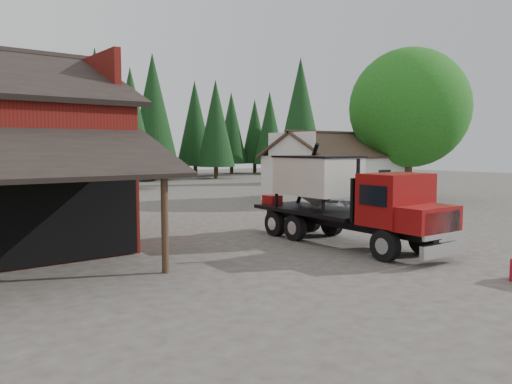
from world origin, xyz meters
TOP-DOWN VIEW (x-y plane):
  - ground at (0.00, 0.00)m, footprint 120.00×120.00m
  - farmhouse at (13.00, 13.00)m, footprint 8.60×6.42m
  - deciduous_tree at (17.01, 9.97)m, footprint 8.00×8.00m
  - conifer_backdrop at (0.00, 42.00)m, footprint 76.00×16.00m
  - near_pine_b at (6.00, 30.00)m, footprint 3.96×3.96m
  - near_pine_c at (22.00, 26.00)m, footprint 4.84×4.84m
  - feed_truck at (1.50, 1.84)m, footprint 2.62×8.34m
  - silver_car at (8.00, 7.50)m, footprint 6.02×4.83m

SIDE VIEW (x-z plane):
  - ground at x=0.00m, z-range 0.00..0.00m
  - conifer_backdrop at x=0.00m, z-range -8.00..8.00m
  - silver_car at x=8.00m, z-range 0.00..1.52m
  - farmhouse at x=13.00m, z-range -0.66..3.99m
  - feed_truck at x=1.50m, z-range -0.12..3.60m
  - near_pine_b at x=6.00m, z-range 0.69..11.09m
  - deciduous_tree at x=17.01m, z-range 0.81..11.01m
  - near_pine_c at x=22.00m, z-range 0.69..13.09m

